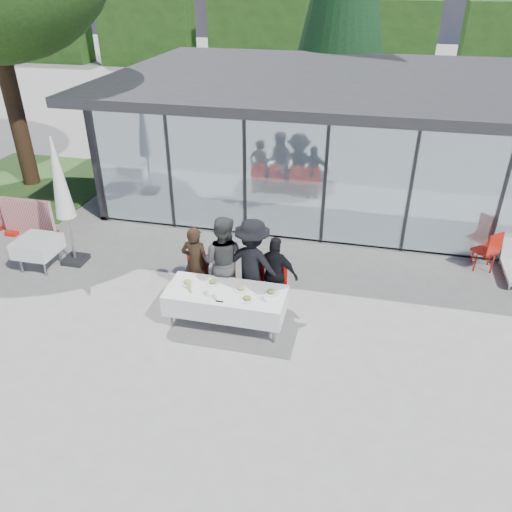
{
  "coord_description": "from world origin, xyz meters",
  "views": [
    {
      "loc": [
        1.94,
        -7.08,
        5.98
      ],
      "look_at": [
        0.02,
        1.2,
        1.08
      ],
      "focal_mm": 35.0,
      "sensor_mm": 36.0,
      "label": 1
    }
  ],
  "objects_px": {
    "diner_chair_c": "(253,282)",
    "diner_d": "(275,274)",
    "diner_chair_d": "(275,285)",
    "spare_table_left": "(37,246)",
    "diner_c": "(253,264)",
    "folded_eyeglasses": "(220,301)",
    "plate_a": "(188,282)",
    "diner_chair_a": "(197,275)",
    "spare_chair_b": "(489,249)",
    "juice_bottle": "(189,287)",
    "diner_chair_b": "(224,278)",
    "market_umbrella": "(60,186)",
    "plate_b": "(213,282)",
    "diner_a": "(196,263)",
    "plate_d": "(271,292)",
    "dining_table": "(226,300)",
    "plate_extra": "(247,299)",
    "plate_c": "(241,288)",
    "diner_b": "(223,261)"
  },
  "relations": [
    {
      "from": "spare_table_left",
      "to": "spare_chair_b",
      "type": "relative_size",
      "value": 0.88
    },
    {
      "from": "plate_c",
      "to": "folded_eyeglasses",
      "type": "height_order",
      "value": "plate_c"
    },
    {
      "from": "plate_d",
      "to": "dining_table",
      "type": "bearing_deg",
      "value": -171.18
    },
    {
      "from": "plate_d",
      "to": "market_umbrella",
      "type": "height_order",
      "value": "market_umbrella"
    },
    {
      "from": "diner_c",
      "to": "folded_eyeglasses",
      "type": "bearing_deg",
      "value": 82.56
    },
    {
      "from": "plate_d",
      "to": "plate_b",
      "type": "bearing_deg",
      "value": 176.06
    },
    {
      "from": "diner_chair_c",
      "to": "folded_eyeglasses",
      "type": "xyz_separation_m",
      "value": [
        -0.35,
        -1.11,
        0.22
      ]
    },
    {
      "from": "dining_table",
      "to": "diner_b",
      "type": "relative_size",
      "value": 1.18
    },
    {
      "from": "folded_eyeglasses",
      "to": "plate_a",
      "type": "bearing_deg",
      "value": 149.85
    },
    {
      "from": "plate_b",
      "to": "plate_d",
      "type": "height_order",
      "value": "same"
    },
    {
      "from": "diner_c",
      "to": "juice_bottle",
      "type": "bearing_deg",
      "value": 51.2
    },
    {
      "from": "diner_b",
      "to": "plate_extra",
      "type": "xyz_separation_m",
      "value": [
        0.72,
        -0.92,
        -0.18
      ]
    },
    {
      "from": "diner_chair_d",
      "to": "plate_b",
      "type": "distance_m",
      "value": 1.26
    },
    {
      "from": "diner_d",
      "to": "market_umbrella",
      "type": "relative_size",
      "value": 0.53
    },
    {
      "from": "market_umbrella",
      "to": "juice_bottle",
      "type": "bearing_deg",
      "value": -24.73
    },
    {
      "from": "diner_chair_c",
      "to": "diner_d",
      "type": "relative_size",
      "value": 0.61
    },
    {
      "from": "market_umbrella",
      "to": "spare_chair_b",
      "type": "bearing_deg",
      "value": 10.89
    },
    {
      "from": "diner_b",
      "to": "diner_d",
      "type": "height_order",
      "value": "diner_b"
    },
    {
      "from": "diner_c",
      "to": "plate_extra",
      "type": "relative_size",
      "value": 6.79
    },
    {
      "from": "diner_chair_d",
      "to": "spare_chair_b",
      "type": "bearing_deg",
      "value": 29.67
    },
    {
      "from": "diner_chair_c",
      "to": "spare_table_left",
      "type": "height_order",
      "value": "diner_chair_c"
    },
    {
      "from": "plate_c",
      "to": "folded_eyeglasses",
      "type": "bearing_deg",
      "value": -120.58
    },
    {
      "from": "plate_a",
      "to": "diner_chair_a",
      "type": "bearing_deg",
      "value": 94.62
    },
    {
      "from": "diner_chair_d",
      "to": "spare_table_left",
      "type": "xyz_separation_m",
      "value": [
        -5.53,
        0.31,
        0.02
      ]
    },
    {
      "from": "diner_chair_d",
      "to": "plate_b",
      "type": "bearing_deg",
      "value": -154.22
    },
    {
      "from": "diner_chair_a",
      "to": "spare_table_left",
      "type": "relative_size",
      "value": 1.13
    },
    {
      "from": "diner_chair_b",
      "to": "diner_c",
      "type": "xyz_separation_m",
      "value": [
        0.61,
        -0.01,
        0.42
      ]
    },
    {
      "from": "diner_chair_d",
      "to": "market_umbrella",
      "type": "bearing_deg",
      "value": 171.76
    },
    {
      "from": "diner_a",
      "to": "diner_chair_b",
      "type": "relative_size",
      "value": 1.67
    },
    {
      "from": "dining_table",
      "to": "plate_a",
      "type": "bearing_deg",
      "value": 173.23
    },
    {
      "from": "diner_chair_d",
      "to": "plate_d",
      "type": "relative_size",
      "value": 3.47
    },
    {
      "from": "diner_b",
      "to": "market_umbrella",
      "type": "height_order",
      "value": "market_umbrella"
    },
    {
      "from": "diner_chair_a",
      "to": "folded_eyeglasses",
      "type": "bearing_deg",
      "value": -53.2
    },
    {
      "from": "diner_c",
      "to": "plate_b",
      "type": "height_order",
      "value": "diner_c"
    },
    {
      "from": "plate_a",
      "to": "plate_b",
      "type": "height_order",
      "value": "same"
    },
    {
      "from": "diner_a",
      "to": "diner_chair_d",
      "type": "height_order",
      "value": "diner_a"
    },
    {
      "from": "dining_table",
      "to": "diner_a",
      "type": "distance_m",
      "value": 1.15
    },
    {
      "from": "diner_chair_c",
      "to": "diner_chair_d",
      "type": "distance_m",
      "value": 0.46
    },
    {
      "from": "plate_c",
      "to": "plate_extra",
      "type": "bearing_deg",
      "value": -57.48
    },
    {
      "from": "plate_d",
      "to": "spare_table_left",
      "type": "bearing_deg",
      "value": 170.54
    },
    {
      "from": "juice_bottle",
      "to": "diner_chair_b",
      "type": "bearing_deg",
      "value": 65.36
    },
    {
      "from": "diner_a",
      "to": "market_umbrella",
      "type": "xyz_separation_m",
      "value": [
        -3.27,
        0.72,
        1.1
      ]
    },
    {
      "from": "plate_c",
      "to": "plate_d",
      "type": "xyz_separation_m",
      "value": [
        0.58,
        0.02,
        0.0
      ]
    },
    {
      "from": "diner_d",
      "to": "plate_a",
      "type": "relative_size",
      "value": 5.65
    },
    {
      "from": "diner_chair_a",
      "to": "diner_d",
      "type": "xyz_separation_m",
      "value": [
        1.64,
        -0.01,
        0.26
      ]
    },
    {
      "from": "diner_d",
      "to": "plate_extra",
      "type": "distance_m",
      "value": 0.98
    },
    {
      "from": "diner_chair_c",
      "to": "diner_c",
      "type": "bearing_deg",
      "value": -90.0
    },
    {
      "from": "dining_table",
      "to": "diner_d",
      "type": "bearing_deg",
      "value": 42.76
    },
    {
      "from": "diner_chair_b",
      "to": "juice_bottle",
      "type": "bearing_deg",
      "value": -114.64
    },
    {
      "from": "diner_d",
      "to": "plate_b",
      "type": "relative_size",
      "value": 5.65
    }
  ]
}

